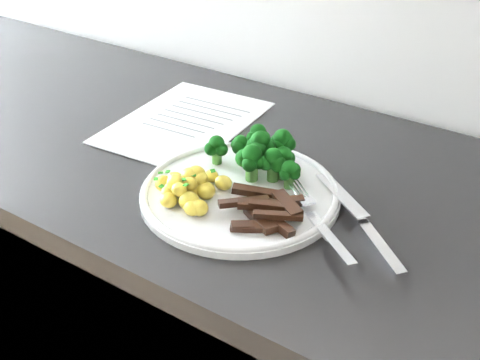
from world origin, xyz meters
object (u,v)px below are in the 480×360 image
object	(u,v)px
recipe_paper	(185,122)
potatoes	(189,188)
knife	(368,231)
beef_strips	(269,209)
fork	(321,224)
plate	(240,192)
broccoli	(262,152)

from	to	relation	value
recipe_paper	potatoes	distance (m)	0.27
recipe_paper	knife	distance (m)	0.45
beef_strips	fork	distance (m)	0.08
plate	beef_strips	xyz separation A→B (m)	(0.07, -0.03, 0.01)
broccoli	plate	bearing A→B (deg)	-88.74
potatoes	knife	bearing A→B (deg)	15.67
broccoli	knife	xyz separation A→B (m)	(0.20, -0.05, -0.04)
plate	broccoli	distance (m)	0.08
recipe_paper	fork	distance (m)	0.41
plate	potatoes	size ratio (longest dim) A/B	2.68
recipe_paper	beef_strips	distance (m)	0.35
recipe_paper	beef_strips	size ratio (longest dim) A/B	2.59
beef_strips	fork	world-z (taller)	beef_strips
plate	potatoes	distance (m)	0.08
broccoli	beef_strips	distance (m)	0.12
potatoes	fork	distance (m)	0.20
potatoes	beef_strips	xyz separation A→B (m)	(0.12, 0.02, -0.01)
recipe_paper	beef_strips	xyz separation A→B (m)	(0.29, -0.18, 0.02)
fork	knife	bearing A→B (deg)	32.26
broccoli	fork	world-z (taller)	broccoli
beef_strips	knife	xyz separation A→B (m)	(0.13, 0.05, -0.01)
recipe_paper	plate	world-z (taller)	plate
broccoli	knife	bearing A→B (deg)	-13.58
fork	plate	bearing A→B (deg)	172.60
broccoli	potatoes	xyz separation A→B (m)	(-0.05, -0.12, -0.02)
recipe_paper	broccoli	xyz separation A→B (m)	(0.22, -0.09, 0.05)
plate	broccoli	xyz separation A→B (m)	(-0.00, 0.06, 0.04)
broccoli	potatoes	distance (m)	0.13
fork	knife	size ratio (longest dim) A/B	0.84
plate	knife	size ratio (longest dim) A/B	1.49
broccoli	beef_strips	xyz separation A→B (m)	(0.07, -0.10, -0.03)
knife	plate	bearing A→B (deg)	-175.50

